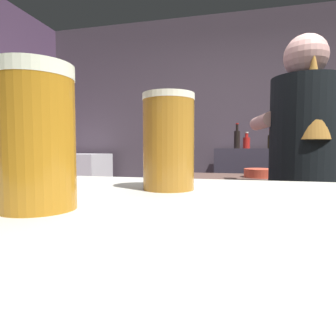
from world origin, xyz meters
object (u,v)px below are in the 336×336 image
(pint_glass_far, at_px, (169,142))
(bottle_soy, at_px, (246,142))
(chefs_knife, at_px, (336,179))
(mini_fridge, at_px, (78,197))
(bartender, at_px, (302,174))
(bottle_hot_sauce, at_px, (285,140))
(bottle_vinegar, at_px, (270,141))
(mixing_bowl, at_px, (260,173))
(pint_glass_near, at_px, (37,138))
(bottle_olive_oil, at_px, (237,139))

(pint_glass_far, relative_size, bottle_soy, 0.83)
(chefs_knife, xyz_separation_m, pint_glass_far, (-0.72, -1.61, 0.21))
(mini_fridge, distance_m, chefs_knife, 2.75)
(bartender, height_order, bottle_hot_sauce, bartender)
(pint_glass_far, distance_m, bottle_vinegar, 2.94)
(mini_fridge, bearing_deg, bottle_soy, 4.17)
(bottle_hot_sauce, bearing_deg, bottle_soy, -165.24)
(mini_fridge, xyz_separation_m, chefs_knife, (2.50, -1.09, 0.40))
(mini_fridge, height_order, bottle_vinegar, bottle_vinegar)
(mixing_bowl, bearing_deg, chefs_knife, -8.30)
(bottle_vinegar, xyz_separation_m, bottle_hot_sauce, (0.16, 0.05, 0.01))
(bottle_soy, bearing_deg, mini_fridge, -175.83)
(mixing_bowl, distance_m, bottle_vinegar, 1.26)
(bottle_soy, bearing_deg, pint_glass_near, -95.41)
(bartender, bearing_deg, mixing_bowl, 11.06)
(pint_glass_near, bearing_deg, bottle_vinegar, 80.11)
(pint_glass_far, bearing_deg, bottle_vinegar, 81.40)
(pint_glass_near, bearing_deg, bartender, 68.92)
(chefs_knife, bearing_deg, pint_glass_near, -91.55)
(bottle_vinegar, bearing_deg, bartender, -90.08)
(mini_fridge, distance_m, pint_glass_far, 3.29)
(chefs_knife, xyz_separation_m, pint_glass_near, (-0.81, -1.79, 0.21))
(mixing_bowl, height_order, chefs_knife, mixing_bowl)
(mixing_bowl, height_order, bottle_vinegar, bottle_vinegar)
(bottle_vinegar, height_order, bottle_hot_sauce, bottle_hot_sauce)
(mini_fridge, bearing_deg, bottle_olive_oil, 2.25)
(mixing_bowl, bearing_deg, bottle_olive_oil, 98.66)
(chefs_knife, distance_m, pint_glass_near, 1.98)
(pint_glass_near, xyz_separation_m, bottle_soy, (0.29, 3.02, 0.06))
(mixing_bowl, relative_size, chefs_knife, 0.90)
(bottle_vinegar, bearing_deg, mini_fridge, -174.74)
(mini_fridge, xyz_separation_m, pint_glass_near, (1.69, -2.88, 0.61))
(bottle_soy, bearing_deg, bottle_vinegar, 13.60)
(bottle_soy, relative_size, bottle_hot_sauce, 0.74)
(bartender, relative_size, bottle_hot_sauce, 7.09)
(bottle_olive_oil, xyz_separation_m, bottle_vinegar, (0.35, 0.13, -0.02))
(mixing_bowl, xyz_separation_m, bottle_olive_oil, (-0.17, 1.09, 0.28))
(bottle_olive_oil, xyz_separation_m, bottle_hot_sauce, (0.52, 0.18, -0.01))
(pint_glass_far, distance_m, bottle_hot_sauce, 3.01)
(bartender, bearing_deg, bottle_soy, -1.54)
(mixing_bowl, bearing_deg, bottle_soy, 93.20)
(mini_fridge, relative_size, bottle_soy, 5.92)
(chefs_knife, relative_size, bottle_olive_oil, 0.89)
(bottle_vinegar, bearing_deg, bottle_soy, -166.40)
(mini_fridge, bearing_deg, pint_glass_far, -56.51)
(mixing_bowl, relative_size, pint_glass_far, 1.45)
(pint_glass_far, bearing_deg, pint_glass_near, -118.61)
(mixing_bowl, relative_size, bottle_vinegar, 1.03)
(mini_fridge, relative_size, bottle_olive_oil, 3.93)
(pint_glass_near, bearing_deg, bottle_hot_sauce, 77.39)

